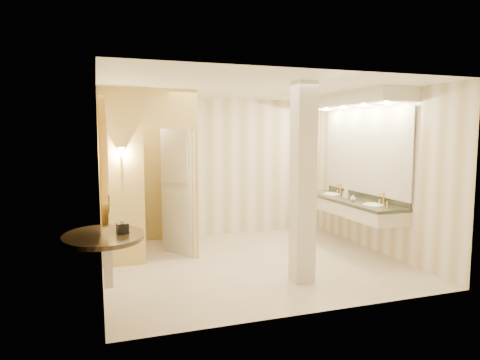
# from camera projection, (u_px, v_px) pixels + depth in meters

# --- Properties ---
(floor) EXTENTS (4.50, 4.50, 0.00)m
(floor) POSITION_uv_depth(u_px,v_px,m) (253.00, 263.00, 6.71)
(floor) COLOR beige
(floor) RESTS_ON ground
(ceiling) EXTENTS (4.50, 4.50, 0.00)m
(ceiling) POSITION_uv_depth(u_px,v_px,m) (254.00, 88.00, 6.42)
(ceiling) COLOR white
(ceiling) RESTS_ON wall_back
(wall_back) EXTENTS (4.50, 0.02, 2.70)m
(wall_back) POSITION_uv_depth(u_px,v_px,m) (218.00, 168.00, 8.45)
(wall_back) COLOR white
(wall_back) RESTS_ON floor
(wall_front) EXTENTS (4.50, 0.02, 2.70)m
(wall_front) POSITION_uv_depth(u_px,v_px,m) (316.00, 195.00, 4.68)
(wall_front) COLOR white
(wall_front) RESTS_ON floor
(wall_left) EXTENTS (0.02, 4.00, 2.70)m
(wall_left) POSITION_uv_depth(u_px,v_px,m) (99.00, 182.00, 5.86)
(wall_left) COLOR white
(wall_left) RESTS_ON floor
(wall_right) EXTENTS (0.02, 4.00, 2.70)m
(wall_right) POSITION_uv_depth(u_px,v_px,m) (377.00, 173.00, 7.28)
(wall_right) COLOR white
(wall_right) RESTS_ON floor
(toilet_closet) EXTENTS (1.50, 1.55, 2.70)m
(toilet_closet) POSITION_uv_depth(u_px,v_px,m) (170.00, 172.00, 7.12)
(toilet_closet) COLOR #DBC372
(toilet_closet) RESTS_ON floor
(wall_sconce) EXTENTS (0.14, 0.14, 0.42)m
(wall_sconce) POSITION_uv_depth(u_px,v_px,m) (121.00, 153.00, 6.32)
(wall_sconce) COLOR gold
(wall_sconce) RESTS_ON toilet_closet
(vanity) EXTENTS (0.75, 2.61, 2.09)m
(vanity) POSITION_uv_depth(u_px,v_px,m) (353.00, 156.00, 7.47)
(vanity) COLOR beige
(vanity) RESTS_ON floor
(console_shelf) EXTENTS (1.14, 1.14, 2.02)m
(console_shelf) POSITION_uv_depth(u_px,v_px,m) (104.00, 193.00, 4.82)
(console_shelf) COLOR black
(console_shelf) RESTS_ON floor
(pillar) EXTENTS (0.28, 0.28, 2.70)m
(pillar) POSITION_uv_depth(u_px,v_px,m) (303.00, 183.00, 5.75)
(pillar) COLOR beige
(pillar) RESTS_ON floor
(tissue_box) EXTENTS (0.14, 0.14, 0.12)m
(tissue_box) POSITION_uv_depth(u_px,v_px,m) (123.00, 228.00, 4.89)
(tissue_box) COLOR black
(tissue_box) RESTS_ON console_shelf
(toilet) EXTENTS (0.40, 0.68, 0.69)m
(toilet) POSITION_uv_depth(u_px,v_px,m) (127.00, 230.00, 7.44)
(toilet) COLOR white
(toilet) RESTS_ON floor
(soap_bottle_a) EXTENTS (0.07, 0.07, 0.12)m
(soap_bottle_a) POSITION_uv_depth(u_px,v_px,m) (345.00, 195.00, 7.62)
(soap_bottle_a) COLOR beige
(soap_bottle_a) RESTS_ON vanity
(soap_bottle_b) EXTENTS (0.10, 0.10, 0.11)m
(soap_bottle_b) POSITION_uv_depth(u_px,v_px,m) (353.00, 198.00, 7.25)
(soap_bottle_b) COLOR silver
(soap_bottle_b) RESTS_ON vanity
(soap_bottle_c) EXTENTS (0.09, 0.09, 0.22)m
(soap_bottle_c) POSITION_uv_depth(u_px,v_px,m) (346.00, 192.00, 7.54)
(soap_bottle_c) COLOR #C6B28C
(soap_bottle_c) RESTS_ON vanity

